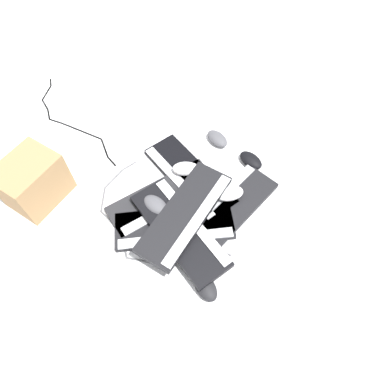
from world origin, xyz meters
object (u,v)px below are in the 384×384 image
object	(u,v)px
mouse_2	(156,205)
mouse_5	(251,160)
keyboard_0	(175,227)
keyboard_1	(229,209)
mouse_0	(186,169)
keyboard_2	(189,176)
mouse_4	(229,193)
keyboard_5	(186,213)
keyboard_3	(164,197)
mouse_1	(217,139)
cardboard_box	(33,181)
mouse_3	(205,287)
keyboard_4	(180,230)

from	to	relation	value
mouse_2	mouse_5	distance (m)	0.45
keyboard_0	mouse_2	xyz separation A→B (m)	(-0.06, -0.08, 0.04)
keyboard_1	mouse_0	size ratio (longest dim) A/B	4.04
keyboard_2	mouse_5	world-z (taller)	mouse_5
mouse_0	mouse_4	distance (m)	0.21
keyboard_5	mouse_5	xyz separation A→B (m)	(-0.32, 0.23, -0.05)
keyboard_3	mouse_4	world-z (taller)	mouse_4
mouse_1	mouse_2	bearing A→B (deg)	-72.81
keyboard_1	keyboard_5	distance (m)	0.18
mouse_5	mouse_4	bearing A→B (deg)	108.86
cardboard_box	keyboard_2	bearing A→B (deg)	104.98
mouse_3	mouse_4	xyz separation A→B (m)	(-0.36, 0.06, 0.03)
mouse_2	mouse_3	size ratio (longest dim) A/B	1.00
keyboard_2	mouse_2	xyz separation A→B (m)	(0.17, -0.10, 0.04)
keyboard_4	keyboard_5	xyz separation A→B (m)	(-0.05, 0.01, 0.03)
keyboard_2	mouse_1	xyz separation A→B (m)	(-0.21, 0.10, 0.01)
keyboard_3	mouse_1	bearing A→B (deg)	150.30
mouse_2	keyboard_3	bearing A→B (deg)	-71.49
mouse_1	mouse_5	world-z (taller)	same
keyboard_1	mouse_4	size ratio (longest dim) A/B	4.04
mouse_1	mouse_5	xyz separation A→B (m)	(0.10, 0.15, 0.00)
mouse_2	mouse_5	bearing A→B (deg)	-106.64
mouse_0	mouse_1	bearing A→B (deg)	55.66
mouse_0	mouse_2	size ratio (longest dim) A/B	1.00
keyboard_3	keyboard_5	world-z (taller)	keyboard_5
mouse_1	mouse_3	bearing A→B (deg)	-43.84
mouse_0	mouse_5	bearing A→B (deg)	15.42
keyboard_3	mouse_0	world-z (taller)	mouse_0
cardboard_box	keyboard_0	bearing A→B (deg)	81.44
keyboard_5	mouse_4	world-z (taller)	keyboard_5
keyboard_2	mouse_1	size ratio (longest dim) A/B	3.79
mouse_1	mouse_5	size ratio (longest dim) A/B	1.00
mouse_0	mouse_3	distance (m)	0.48
keyboard_1	mouse_2	distance (m)	0.28
keyboard_1	mouse_3	world-z (taller)	mouse_3
keyboard_5	mouse_2	xyz separation A→B (m)	(-0.03, -0.12, -0.02)
mouse_2	mouse_4	size ratio (longest dim) A/B	1.00
keyboard_0	keyboard_4	size ratio (longest dim) A/B	1.09
keyboard_3	mouse_5	world-z (taller)	mouse_5
keyboard_0	mouse_1	distance (m)	0.46
mouse_1	mouse_5	distance (m)	0.18
keyboard_5	mouse_2	size ratio (longest dim) A/B	4.20
mouse_5	cardboard_box	bearing A→B (deg)	58.99
mouse_2	mouse_5	world-z (taller)	mouse_2
keyboard_1	mouse_3	distance (m)	0.32
mouse_5	cardboard_box	xyz separation A→B (m)	(0.26, -0.82, 0.08)
mouse_5	mouse_2	bearing A→B (deg)	79.87
mouse_4	cardboard_box	xyz separation A→B (m)	(0.07, -0.74, 0.05)
mouse_0	mouse_2	bearing A→B (deg)	-121.86
keyboard_2	cardboard_box	xyz separation A→B (m)	(0.15, -0.57, 0.08)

